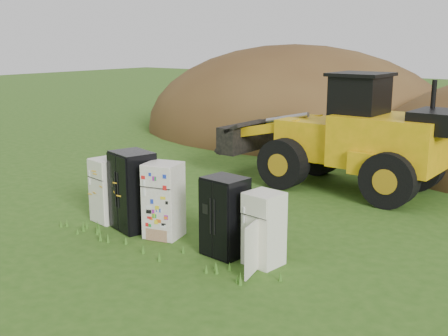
% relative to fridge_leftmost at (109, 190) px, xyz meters
% --- Properties ---
extents(ground, '(120.00, 120.00, 0.00)m').
position_rel_fridge_leftmost_xyz_m(ground, '(2.45, -0.04, -0.82)').
color(ground, '#2B5115').
rests_on(ground, ground).
extents(fridge_leftmost, '(0.84, 0.81, 1.65)m').
position_rel_fridge_leftmost_xyz_m(fridge_leftmost, '(0.00, 0.00, 0.00)').
color(fridge_leftmost, white).
rests_on(fridge_leftmost, ground).
extents(fridge_black_side, '(1.20, 1.05, 1.94)m').
position_rel_fridge_leftmost_xyz_m(fridge_black_side, '(0.95, -0.06, 0.15)').
color(fridge_black_side, black).
rests_on(fridge_black_side, ground).
extents(fridge_sticker, '(0.96, 0.91, 1.79)m').
position_rel_fridge_leftmost_xyz_m(fridge_sticker, '(1.93, -0.02, 0.07)').
color(fridge_sticker, white).
rests_on(fridge_sticker, ground).
extents(fridge_black_right, '(0.94, 0.81, 1.73)m').
position_rel_fridge_leftmost_xyz_m(fridge_black_right, '(3.78, -0.08, 0.04)').
color(fridge_black_right, black).
rests_on(fridge_black_right, ground).
extents(fridge_open_door, '(0.78, 0.73, 1.55)m').
position_rel_fridge_leftmost_xyz_m(fridge_open_door, '(4.74, -0.03, -0.05)').
color(fridge_open_door, white).
rests_on(fridge_open_door, ground).
extents(wheel_loader, '(7.52, 3.14, 3.62)m').
position_rel_fridge_leftmost_xyz_m(wheel_loader, '(2.90, 6.70, 0.98)').
color(wheel_loader, '#EDAC0F').
rests_on(wheel_loader, ground).
extents(dirt_mound_left, '(16.27, 12.21, 8.74)m').
position_rel_fridge_leftmost_xyz_m(dirt_mound_left, '(-3.24, 15.07, -0.82)').
color(dirt_mound_left, '#442B15').
rests_on(dirt_mound_left, ground).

